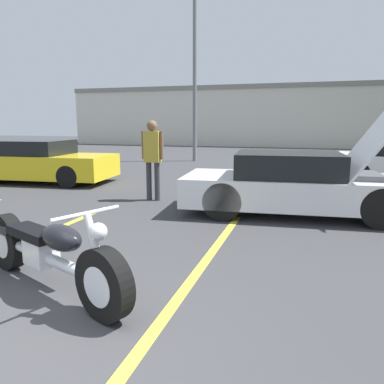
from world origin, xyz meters
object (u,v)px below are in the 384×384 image
at_px(parked_car_left_row, 40,162).
at_px(light_pole, 196,67).
at_px(motorcycle, 48,253).
at_px(spectator_near_motorcycle, 153,153).
at_px(show_car_hood_open, 297,184).

bearing_deg(parked_car_left_row, light_pole, 64.21).
distance_m(light_pole, motorcycle, 14.10).
bearing_deg(motorcycle, parked_car_left_row, 152.36).
bearing_deg(light_pole, spectator_near_motorcycle, -80.08).
bearing_deg(motorcycle, light_pole, 122.79).
relative_size(light_pole, parked_car_left_row, 1.71).
distance_m(show_car_hood_open, parked_car_left_row, 7.65).
xyz_separation_m(show_car_hood_open, spectator_near_motorcycle, (-3.16, 0.44, 0.49)).
bearing_deg(light_pole, motorcycle, -80.29).
xyz_separation_m(parked_car_left_row, spectator_near_motorcycle, (4.25, -1.48, 0.49)).
distance_m(motorcycle, parked_car_left_row, 7.91).
bearing_deg(show_car_hood_open, motorcycle, -124.54).
xyz_separation_m(motorcycle, parked_car_left_row, (-5.01, 6.12, 0.18)).
bearing_deg(motorcycle, show_car_hood_open, 83.37).
relative_size(light_pole, spectator_near_motorcycle, 4.19).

